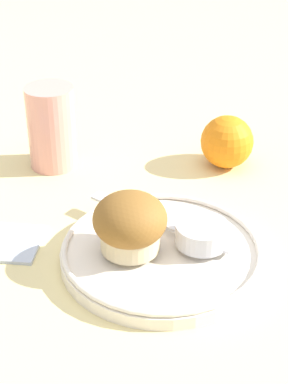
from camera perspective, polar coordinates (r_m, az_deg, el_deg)
The scene contains 8 objects.
ground_plane at distance 0.70m, azimuth 0.00°, elevation -5.50°, with size 3.00×3.00×0.00m, color beige.
plate at distance 0.68m, azimuth 1.56°, elevation -5.46°, with size 0.21×0.21×0.02m.
muffin at distance 0.66m, azimuth -1.25°, elevation -2.83°, with size 0.08×0.08×0.06m.
cream_ramekin at distance 0.68m, azimuth 5.18°, elevation -3.50°, with size 0.06×0.06×0.02m.
berry_pair at distance 0.71m, azimuth -0.47°, elevation -2.00°, with size 0.03×0.01×0.01m.
butter_knife at distance 0.71m, azimuth 1.34°, elevation -2.57°, with size 0.17×0.10×0.00m.
orange_fruit at distance 0.86m, azimuth 7.38°, elevation 4.45°, with size 0.07×0.07×0.07m.
juice_glass at distance 0.85m, azimuth -8.23°, elevation 5.72°, with size 0.06×0.06×0.11m.
Camera 1 is at (0.06, -0.55, 0.42)m, focal length 60.00 mm.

